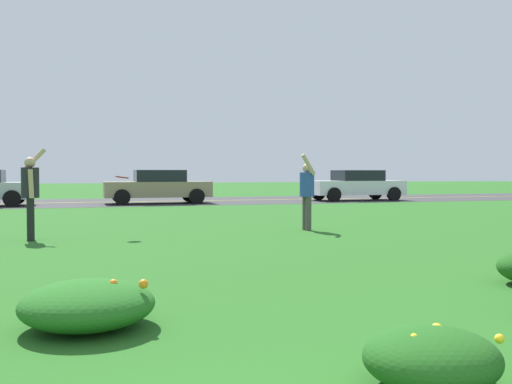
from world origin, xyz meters
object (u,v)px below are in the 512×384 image
car_white_leftmost (356,185)px  frisbee_red (122,177)px  person_thrower_dark_shirt (30,190)px  person_catcher_blue_shirt (307,190)px  car_tan_center_left (158,186)px

car_white_leftmost → frisbee_red: bearing=-133.0°
person_thrower_dark_shirt → frisbee_red: (1.78, 0.13, 0.25)m
person_catcher_blue_shirt → car_tan_center_left: person_catcher_blue_shirt is taller
person_thrower_dark_shirt → frisbee_red: size_ratio=6.71×
person_catcher_blue_shirt → frisbee_red: (-4.21, -0.15, 0.31)m
person_catcher_blue_shirt → car_white_leftmost: person_catcher_blue_shirt is taller
frisbee_red → car_tan_center_left: size_ratio=0.06×
person_thrower_dark_shirt → car_tan_center_left: person_thrower_dark_shirt is taller
car_white_leftmost → car_tan_center_left: size_ratio=1.00×
frisbee_red → car_white_leftmost: size_ratio=0.06×
person_catcher_blue_shirt → car_white_leftmost: (7.61, 12.50, -0.19)m
car_tan_center_left → car_white_leftmost: bearing=0.0°
person_catcher_blue_shirt → car_white_leftmost: 14.63m
car_white_leftmost → car_tan_center_left: 9.47m
car_white_leftmost → car_tan_center_left: bearing=180.0°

